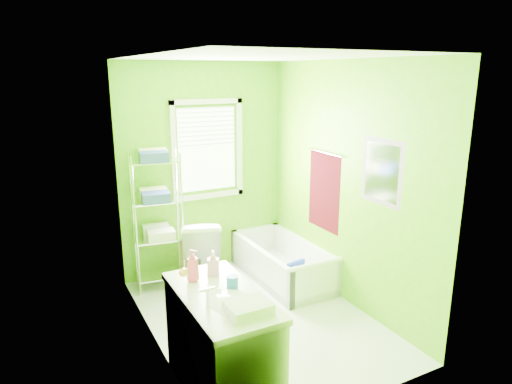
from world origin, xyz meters
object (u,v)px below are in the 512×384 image
wire_shelf_unit (158,206)px  toilet (201,249)px  vanity (222,341)px  bathtub (283,267)px

wire_shelf_unit → toilet: bearing=-10.3°
vanity → toilet: bearing=73.6°
bathtub → toilet: toilet is taller
bathtub → wire_shelf_unit: size_ratio=0.90×
bathtub → wire_shelf_unit: bearing=159.4°
vanity → wire_shelf_unit: (0.10, 2.04, 0.54)m
bathtub → vanity: bearing=-134.0°
wire_shelf_unit → bathtub: bearing=-20.6°
bathtub → wire_shelf_unit: (-1.37, 0.52, 0.84)m
bathtub → toilet: bearing=154.4°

